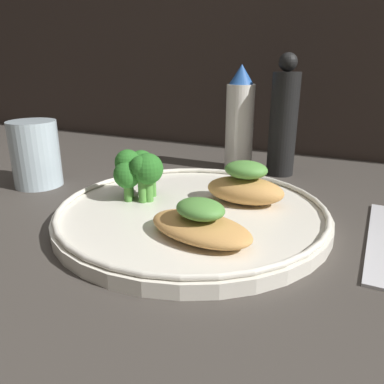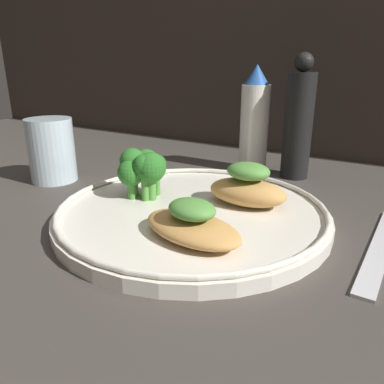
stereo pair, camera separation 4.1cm
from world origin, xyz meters
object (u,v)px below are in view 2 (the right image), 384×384
(sauce_bottle, at_px, (254,122))
(drinking_glass, at_px, (52,150))
(broccoli_bunch, at_px, (144,167))
(pepper_grinder, at_px, (298,123))
(plate, at_px, (192,212))

(sauce_bottle, relative_size, drinking_glass, 1.79)
(broccoli_bunch, distance_m, pepper_grinder, 0.25)
(sauce_bottle, xyz_separation_m, drinking_glass, (-0.23, -0.21, -0.03))
(drinking_glass, bearing_deg, sauce_bottle, 42.31)
(pepper_grinder, bearing_deg, drinking_glass, -145.08)
(sauce_bottle, bearing_deg, broccoli_bunch, -101.41)
(broccoli_bunch, bearing_deg, sauce_bottle, 78.59)
(plate, xyz_separation_m, drinking_glass, (-0.25, 0.02, 0.04))
(sauce_bottle, height_order, drinking_glass, sauce_bottle)
(plate, distance_m, drinking_glass, 0.26)
(plate, bearing_deg, drinking_glass, 176.19)
(sauce_bottle, bearing_deg, drinking_glass, -137.69)
(sauce_bottle, bearing_deg, pepper_grinder, 0.00)
(sauce_bottle, distance_m, drinking_glass, 0.31)
(broccoli_bunch, relative_size, drinking_glass, 0.66)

